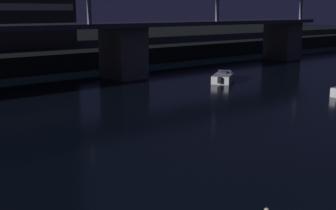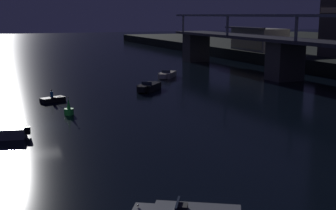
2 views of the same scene
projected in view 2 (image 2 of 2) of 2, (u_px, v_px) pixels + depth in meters
The scene contains 6 objects.
ground_plane at pixel (44, 126), 38.13m from camera, with size 400.00×400.00×0.00m, color black.
waterfront_pavilion at pixel (258, 39), 90.51m from camera, with size 12.40×7.40×4.70m.
speedboat_near_left at pixel (167, 75), 67.37m from camera, with size 4.64×4.08×1.16m.
speedboat_near_center at pixel (149, 87), 56.01m from camera, with size 4.52×4.24×1.16m.
channel_buoy at pixel (69, 110), 42.19m from camera, with size 0.90×0.90×1.76m.
dinghy_with_paddler at pixel (53, 99), 48.62m from camera, with size 2.66×2.82×1.36m.
Camera 2 is at (38.24, -4.43, 9.31)m, focal length 47.74 mm.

